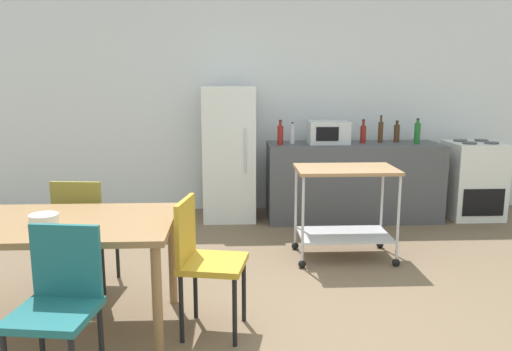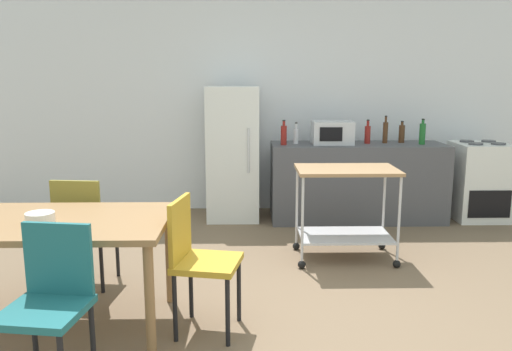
{
  "view_description": "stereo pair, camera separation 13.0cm",
  "coord_description": "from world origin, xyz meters",
  "px_view_note": "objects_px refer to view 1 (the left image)",
  "views": [
    {
      "loc": [
        -0.52,
        -3.22,
        1.65
      ],
      "look_at": [
        -0.31,
        1.2,
        0.8
      ],
      "focal_mm": 35.84,
      "sensor_mm": 36.0,
      "label": 1
    },
    {
      "loc": [
        -0.39,
        -3.22,
        1.65
      ],
      "look_at": [
        -0.31,
        1.2,
        0.8
      ],
      "focal_mm": 35.84,
      "sensor_mm": 36.0,
      "label": 2
    }
  ],
  "objects_px": {
    "kitchen_cart": "(345,198)",
    "bottle_vinegar": "(292,135)",
    "chair_teal": "(58,300)",
    "fruit_bowl": "(44,220)",
    "bottle_soy_sauce": "(397,133)",
    "chair_mustard": "(203,256)",
    "dining_table": "(56,233)",
    "stove_oven": "(473,180)",
    "refrigerator": "(229,154)",
    "bottle_wine": "(280,135)",
    "bottle_soda": "(363,134)",
    "chair_olive": "(84,226)",
    "bottle_sesame_oil": "(417,133)",
    "microwave": "(328,132)",
    "bottle_sparkling_water": "(381,131)"
  },
  "relations": [
    {
      "from": "chair_teal",
      "to": "bottle_sesame_oil",
      "type": "bearing_deg",
      "value": 55.03
    },
    {
      "from": "kitchen_cart",
      "to": "bottle_soy_sauce",
      "type": "height_order",
      "value": "bottle_soy_sauce"
    },
    {
      "from": "dining_table",
      "to": "bottle_soy_sauce",
      "type": "bearing_deg",
      "value": 41.42
    },
    {
      "from": "bottle_sparkling_water",
      "to": "fruit_bowl",
      "type": "relative_size",
      "value": 1.8
    },
    {
      "from": "stove_oven",
      "to": "fruit_bowl",
      "type": "relative_size",
      "value": 5.19
    },
    {
      "from": "microwave",
      "to": "bottle_sparkling_water",
      "type": "bearing_deg",
      "value": 5.56
    },
    {
      "from": "bottle_wine",
      "to": "bottle_sesame_oil",
      "type": "xyz_separation_m",
      "value": [
        1.58,
        0.02,
        0.01
      ]
    },
    {
      "from": "stove_oven",
      "to": "microwave",
      "type": "height_order",
      "value": "microwave"
    },
    {
      "from": "bottle_sparkling_water",
      "to": "kitchen_cart",
      "type": "bearing_deg",
      "value": -117.16
    },
    {
      "from": "chair_olive",
      "to": "kitchen_cart",
      "type": "relative_size",
      "value": 0.98
    },
    {
      "from": "bottle_sparkling_water",
      "to": "fruit_bowl",
      "type": "distance_m",
      "value": 4.03
    },
    {
      "from": "chair_teal",
      "to": "bottle_soy_sauce",
      "type": "relative_size",
      "value": 3.51
    },
    {
      "from": "chair_mustard",
      "to": "chair_teal",
      "type": "distance_m",
      "value": 0.95
    },
    {
      "from": "kitchen_cart",
      "to": "bottle_vinegar",
      "type": "height_order",
      "value": "bottle_vinegar"
    },
    {
      "from": "chair_mustard",
      "to": "bottle_soy_sauce",
      "type": "relative_size",
      "value": 3.51
    },
    {
      "from": "refrigerator",
      "to": "microwave",
      "type": "xyz_separation_m",
      "value": [
        1.14,
        -0.1,
        0.25
      ]
    },
    {
      "from": "chair_olive",
      "to": "bottle_soda",
      "type": "distance_m",
      "value": 3.36
    },
    {
      "from": "chair_mustard",
      "to": "bottle_vinegar",
      "type": "relative_size",
      "value": 3.62
    },
    {
      "from": "bottle_wine",
      "to": "fruit_bowl",
      "type": "bearing_deg",
      "value": -123.01
    },
    {
      "from": "bottle_soda",
      "to": "bottle_sesame_oil",
      "type": "height_order",
      "value": "bottle_sesame_oil"
    },
    {
      "from": "stove_oven",
      "to": "bottle_wine",
      "type": "distance_m",
      "value": 2.39
    },
    {
      "from": "dining_table",
      "to": "chair_teal",
      "type": "bearing_deg",
      "value": -71.49
    },
    {
      "from": "kitchen_cart",
      "to": "chair_olive",
      "type": "bearing_deg",
      "value": -164.4
    },
    {
      "from": "bottle_sparkling_water",
      "to": "bottle_wine",
      "type": "bearing_deg",
      "value": -173.0
    },
    {
      "from": "kitchen_cart",
      "to": "chair_teal",
      "type": "bearing_deg",
      "value": -134.35
    },
    {
      "from": "kitchen_cart",
      "to": "dining_table",
      "type": "bearing_deg",
      "value": -149.16
    },
    {
      "from": "dining_table",
      "to": "refrigerator",
      "type": "height_order",
      "value": "refrigerator"
    },
    {
      "from": "dining_table",
      "to": "bottle_wine",
      "type": "xyz_separation_m",
      "value": [
        1.68,
        2.53,
        0.35
      ]
    },
    {
      "from": "chair_olive",
      "to": "bottle_sesame_oil",
      "type": "xyz_separation_m",
      "value": [
        3.29,
        1.87,
        0.51
      ]
    },
    {
      "from": "dining_table",
      "to": "stove_oven",
      "type": "height_order",
      "value": "stove_oven"
    },
    {
      "from": "stove_oven",
      "to": "refrigerator",
      "type": "distance_m",
      "value": 2.92
    },
    {
      "from": "chair_teal",
      "to": "fruit_bowl",
      "type": "xyz_separation_m",
      "value": [
        -0.26,
        0.58,
        0.27
      ]
    },
    {
      "from": "dining_table",
      "to": "chair_teal",
      "type": "xyz_separation_m",
      "value": [
        0.23,
        -0.69,
        -0.15
      ]
    },
    {
      "from": "refrigerator",
      "to": "stove_oven",
      "type": "bearing_deg",
      "value": -1.6
    },
    {
      "from": "chair_teal",
      "to": "refrigerator",
      "type": "bearing_deg",
      "value": 83.78
    },
    {
      "from": "microwave",
      "to": "bottle_sesame_oil",
      "type": "distance_m",
      "value": 1.02
    },
    {
      "from": "bottle_wine",
      "to": "microwave",
      "type": "xyz_separation_m",
      "value": [
        0.56,
        0.08,
        0.01
      ]
    },
    {
      "from": "kitchen_cart",
      "to": "bottle_soda",
      "type": "relative_size",
      "value": 3.3
    },
    {
      "from": "refrigerator",
      "to": "kitchen_cart",
      "type": "bearing_deg",
      "value": -53.34
    },
    {
      "from": "bottle_soda",
      "to": "chair_mustard",
      "type": "bearing_deg",
      "value": -122.41
    },
    {
      "from": "stove_oven",
      "to": "bottle_wine",
      "type": "relative_size",
      "value": 3.27
    },
    {
      "from": "chair_teal",
      "to": "bottle_sparkling_water",
      "type": "relative_size",
      "value": 2.8
    },
    {
      "from": "dining_table",
      "to": "bottle_sparkling_water",
      "type": "height_order",
      "value": "bottle_sparkling_water"
    },
    {
      "from": "bottle_vinegar",
      "to": "bottle_soda",
      "type": "bearing_deg",
      "value": 0.96
    },
    {
      "from": "dining_table",
      "to": "bottle_sparkling_water",
      "type": "relative_size",
      "value": 4.71
    },
    {
      "from": "bottle_vinegar",
      "to": "chair_mustard",
      "type": "bearing_deg",
      "value": -108.26
    },
    {
      "from": "dining_table",
      "to": "chair_teal",
      "type": "distance_m",
      "value": 0.74
    },
    {
      "from": "bottle_vinegar",
      "to": "bottle_soda",
      "type": "xyz_separation_m",
      "value": [
        0.83,
        0.01,
        0.01
      ]
    },
    {
      "from": "chair_olive",
      "to": "bottle_vinegar",
      "type": "bearing_deg",
      "value": -127.24
    },
    {
      "from": "chair_mustard",
      "to": "bottle_soda",
      "type": "xyz_separation_m",
      "value": [
        1.72,
        2.71,
        0.49
      ]
    }
  ]
}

